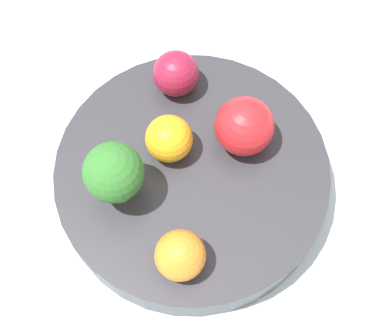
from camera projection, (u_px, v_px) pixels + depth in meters
ground_plane at (192, 193)px, 0.55m from camera, size 6.00×6.00×0.00m
table_surface at (192, 189)px, 0.54m from camera, size 1.20×1.20×0.02m
bowl at (192, 177)px, 0.51m from camera, size 0.25×0.25×0.04m
broccoli at (114, 173)px, 0.44m from camera, size 0.05×0.05×0.07m
apple_red at (244, 126)px, 0.48m from camera, size 0.05×0.05×0.05m
apple_green at (176, 73)px, 0.51m from camera, size 0.04×0.04×0.04m
orange_front at (167, 141)px, 0.48m from camera, size 0.04×0.04×0.04m
orange_back at (180, 255)px, 0.43m from camera, size 0.04×0.04×0.04m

